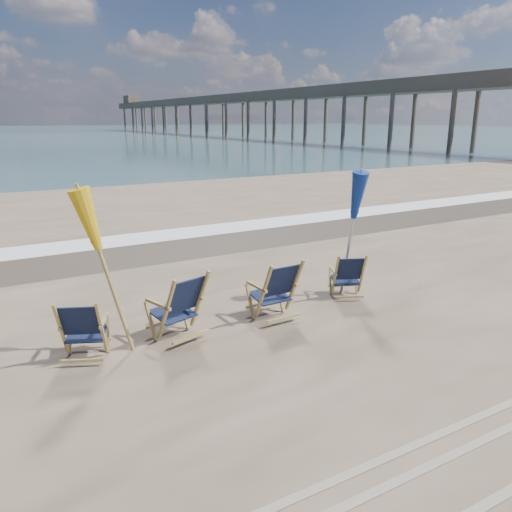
# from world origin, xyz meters

# --- Properties ---
(surf_foam) EXTENTS (200.00, 1.40, 0.01)m
(surf_foam) POSITION_xyz_m (0.00, 8.30, 0.00)
(surf_foam) COLOR silver
(surf_foam) RESTS_ON ground
(wet_sand_strip) EXTENTS (200.00, 2.60, 0.00)m
(wet_sand_strip) POSITION_xyz_m (0.00, 6.80, 0.00)
(wet_sand_strip) COLOR #42362A
(wet_sand_strip) RESTS_ON ground
(tire_tracks) EXTENTS (80.00, 1.30, 0.01)m
(tire_tracks) POSITION_xyz_m (0.00, -2.80, 0.01)
(tire_tracks) COLOR gray
(tire_tracks) RESTS_ON ground
(beach_chair_0) EXTENTS (0.84, 0.88, 0.96)m
(beach_chair_0) POSITION_xyz_m (-2.97, 1.27, 0.48)
(beach_chair_0) COLOR black
(beach_chair_0) RESTS_ON ground
(beach_chair_1) EXTENTS (0.90, 0.96, 1.11)m
(beach_chair_1) POSITION_xyz_m (-1.44, 1.43, 0.55)
(beach_chair_1) COLOR black
(beach_chair_1) RESTS_ON ground
(beach_chair_2) EXTENTS (0.72, 0.80, 1.09)m
(beach_chair_2) POSITION_xyz_m (0.21, 1.27, 0.54)
(beach_chair_2) COLOR black
(beach_chair_2) RESTS_ON ground
(beach_chair_3) EXTENTS (0.80, 0.84, 0.91)m
(beach_chair_3) POSITION_xyz_m (1.82, 1.41, 0.45)
(beach_chair_3) COLOR black
(beach_chair_3) RESTS_ON ground
(umbrella_yellow) EXTENTS (0.30, 0.30, 2.42)m
(umbrella_yellow) POSITION_xyz_m (-2.76, 1.51, 1.88)
(umbrella_yellow) COLOR #A58A4A
(umbrella_yellow) RESTS_ON ground
(umbrella_blue) EXTENTS (0.30, 0.30, 2.41)m
(umbrella_blue) POSITION_xyz_m (1.66, 1.63, 1.87)
(umbrella_blue) COLOR #A5A5AD
(umbrella_blue) RESTS_ON ground
(fishing_pier) EXTENTS (4.40, 140.00, 9.30)m
(fishing_pier) POSITION_xyz_m (38.00, 74.00, 4.65)
(fishing_pier) COLOR brown
(fishing_pier) RESTS_ON ground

